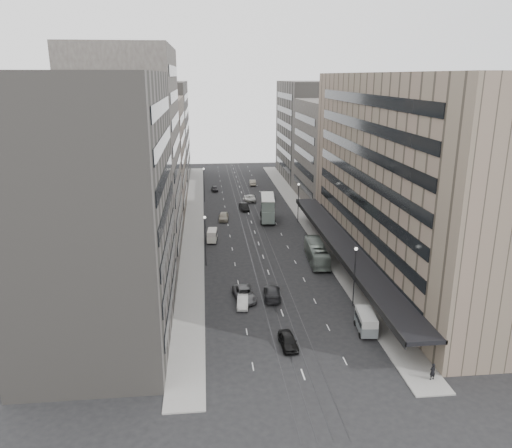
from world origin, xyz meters
name	(u,v)px	position (x,y,z in m)	size (l,w,h in m)	color
ground	(276,294)	(0.00, 0.00, 0.00)	(220.00, 220.00, 0.00)	black
sidewalk_right	(306,218)	(12.00, 37.50, 0.07)	(4.00, 125.00, 0.15)	gray
sidewalk_left	(194,221)	(-12.00, 37.50, 0.07)	(4.00, 125.00, 0.15)	gray
department_store	(409,176)	(21.45, 8.00, 14.95)	(19.20, 60.00, 30.00)	#746655
building_right_mid	(335,152)	(21.50, 52.00, 12.00)	(15.00, 28.00, 24.00)	#433E3A
building_right_far	(309,131)	(21.50, 82.00, 14.00)	(15.00, 32.00, 28.00)	#5F5B56
building_left_a	(99,210)	(-21.50, -8.00, 15.00)	(15.00, 28.00, 30.00)	#5F5B56
building_left_b	(130,156)	(-21.50, 19.00, 17.00)	(15.00, 26.00, 34.00)	#433E3A
building_left_c	(149,157)	(-21.50, 46.00, 12.50)	(15.00, 28.00, 25.00)	#726658
building_left_d	(160,133)	(-21.50, 79.00, 14.00)	(15.00, 38.00, 28.00)	#5F5B56
lamp_right_near	(355,270)	(9.70, -5.00, 5.20)	(0.44, 0.44, 8.32)	#262628
lamp_right_far	(298,198)	(9.70, 35.00, 5.20)	(0.44, 0.44, 8.32)	#262628
lamp_left_near	(205,235)	(-9.70, 12.00, 5.20)	(0.44, 0.44, 8.32)	#262628
lamp_left_far	(204,181)	(-9.70, 55.00, 5.20)	(0.44, 0.44, 8.32)	#262628
bus_near	(317,253)	(8.50, 11.86, 1.57)	(2.64, 11.30, 3.15)	gray
bus_far	(317,253)	(8.50, 11.63, 1.50)	(2.52, 10.77, 3.00)	#929E93
double_decker	(268,207)	(3.55, 37.06, 2.81)	(3.71, 9.74, 5.21)	slate
vw_microbus	(366,321)	(9.20, -11.98, 1.39)	(2.50, 4.79, 2.49)	slate
panel_van	(212,235)	(-8.44, 23.85, 1.28)	(2.11, 3.84, 2.33)	beige
sedan_0	(288,341)	(-0.63, -14.44, 0.76)	(1.79, 4.44, 1.51)	black
sedan_1	(243,302)	(-4.93, -3.54, 0.68)	(1.44, 4.13, 1.36)	silver
sedan_2	(244,294)	(-4.53, -1.40, 0.80)	(2.64, 5.73, 1.59)	#535356
sedan_3	(272,292)	(-0.69, -1.37, 0.82)	(2.29, 5.64, 1.64)	#242426
sedan_4	(224,216)	(-5.75, 37.99, 0.84)	(2.00, 4.96, 1.69)	#9D9482
sedan_5	(244,207)	(-0.75, 45.92, 0.78)	(1.66, 4.75, 1.57)	black
sedan_6	(250,198)	(1.32, 54.41, 0.80)	(2.66, 5.76, 1.60)	white
sedan_7	(270,195)	(6.70, 57.03, 0.80)	(2.25, 5.54, 1.61)	slate
sedan_8	(215,189)	(-6.90, 66.23, 0.69)	(1.64, 4.06, 1.38)	#252427
sedan_9	(253,182)	(3.84, 72.74, 0.78)	(1.66, 4.76, 1.57)	#A39A87
pedestrian	(433,371)	(12.72, -22.42, 1.06)	(0.66, 0.43, 1.81)	black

